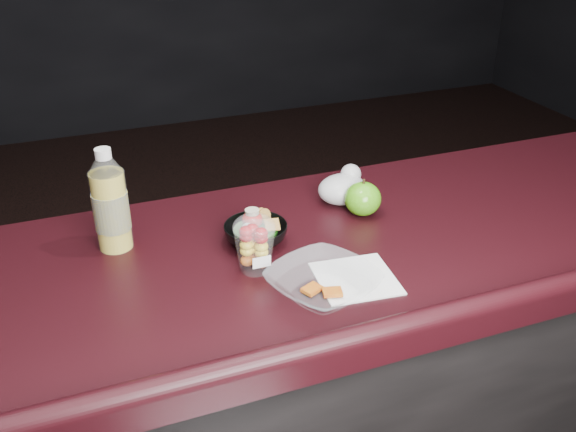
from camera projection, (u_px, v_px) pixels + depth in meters
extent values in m
cube|color=black|center=(287.00, 422.00, 1.69)|extent=(4.00, 0.65, 0.98)
cube|color=black|center=(287.00, 257.00, 1.45)|extent=(4.06, 0.71, 0.04)
cylinder|color=gold|center=(111.00, 211.00, 1.41)|extent=(0.07, 0.07, 0.18)
cylinder|color=white|center=(111.00, 211.00, 1.41)|extent=(0.08, 0.08, 0.18)
cone|color=white|center=(105.00, 165.00, 1.36)|extent=(0.07, 0.07, 0.03)
cylinder|color=white|center=(103.00, 154.00, 1.34)|extent=(0.03, 0.03, 0.02)
cylinder|color=#072D99|center=(111.00, 211.00, 1.41)|extent=(0.08, 0.08, 0.09)
ellipsoid|color=white|center=(254.00, 227.00, 1.32)|extent=(0.09, 0.09, 0.05)
ellipsoid|color=#478F10|center=(363.00, 199.00, 1.57)|extent=(0.09, 0.09, 0.08)
cylinder|color=black|center=(364.00, 182.00, 1.55)|extent=(0.01, 0.01, 0.01)
ellipsoid|color=silver|center=(342.00, 189.00, 1.63)|extent=(0.13, 0.10, 0.08)
sphere|color=silver|center=(351.00, 174.00, 1.64)|extent=(0.05, 0.05, 0.05)
imported|color=black|center=(256.00, 234.00, 1.46)|extent=(0.16, 0.16, 0.05)
cylinder|color=#0F470C|center=(256.00, 230.00, 1.45)|extent=(0.10, 0.10, 0.01)
ellipsoid|color=#BA0D08|center=(252.00, 220.00, 1.45)|extent=(0.05, 0.05, 0.04)
cylinder|color=beige|center=(252.00, 212.00, 1.44)|extent=(0.03, 0.03, 0.01)
ellipsoid|color=white|center=(248.00, 231.00, 1.42)|extent=(0.03, 0.03, 0.04)
imported|color=silver|center=(323.00, 284.00, 1.28)|extent=(0.27, 0.27, 0.05)
cube|color=#990F0C|center=(312.00, 289.00, 1.28)|extent=(0.05, 0.04, 0.01)
cube|color=#990F0C|center=(332.00, 292.00, 1.28)|extent=(0.04, 0.04, 0.01)
cube|color=white|center=(356.00, 278.00, 1.34)|extent=(0.18, 0.18, 0.00)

